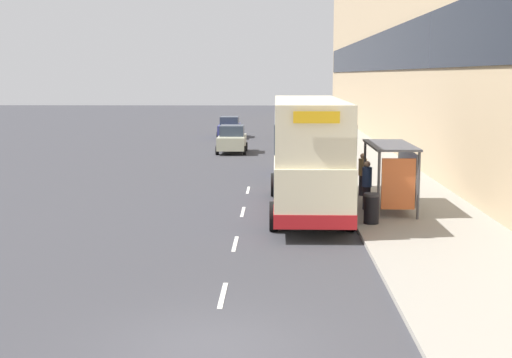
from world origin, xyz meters
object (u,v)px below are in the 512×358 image
object	(u,v)px
car_1	(305,157)
pedestrian_at_shelter	(367,185)
bus_shelter	(396,165)
car_2	(229,127)
car_0	(232,139)
litter_bin	(371,208)
pedestrian_1	(363,174)
double_decker_bus_near	(308,153)

from	to	relation	value
car_1	pedestrian_at_shelter	world-z (taller)	pedestrian_at_shelter
bus_shelter	car_1	bearing A→B (deg)	104.92
car_1	pedestrian_at_shelter	xyz separation A→B (m)	(1.91, -10.98, 0.20)
car_2	car_0	bearing A→B (deg)	94.51
litter_bin	car_1	bearing A→B (deg)	97.31
pedestrian_1	car_2	bearing A→B (deg)	104.31
car_0	car_1	size ratio (longest dim) A/B	0.94
car_2	pedestrian_1	bearing A→B (deg)	104.31
double_decker_bus_near	car_2	bearing A→B (deg)	98.86
bus_shelter	pedestrian_1	distance (m)	3.52
double_decker_bus_near	pedestrian_at_shelter	distance (m)	2.54
car_0	litter_bin	distance (m)	24.45
pedestrian_1	litter_bin	world-z (taller)	pedestrian_1
car_1	litter_bin	bearing A→B (deg)	-82.69
car_0	pedestrian_at_shelter	distance (m)	21.99
pedestrian_at_shelter	litter_bin	xyz separation A→B (m)	(-0.16, -2.61, -0.42)
double_decker_bus_near	car_1	bearing A→B (deg)	88.26
double_decker_bus_near	car_0	size ratio (longest dim) A/B	2.70
pedestrian_at_shelter	pedestrian_1	distance (m)	3.18
car_2	pedestrian_1	world-z (taller)	pedestrian_1
car_2	pedestrian_at_shelter	world-z (taller)	pedestrian_at_shelter
double_decker_bus_near	litter_bin	size ratio (longest dim) A/B	10.27
pedestrian_1	car_0	bearing A→B (deg)	110.38
car_0	car_1	world-z (taller)	car_0
litter_bin	car_0	bearing A→B (deg)	104.81
bus_shelter	pedestrian_1	bearing A→B (deg)	104.16
bus_shelter	double_decker_bus_near	distance (m)	3.33
car_0	car_1	xyz separation A→B (m)	(4.50, -10.05, -0.01)
bus_shelter	car_1	world-z (taller)	bus_shelter
double_decker_bus_near	pedestrian_1	size ratio (longest dim) A/B	5.98
double_decker_bus_near	bus_shelter	bearing A→B (deg)	-3.84
double_decker_bus_near	pedestrian_at_shelter	size ratio (longest dim) A/B	5.81
car_0	pedestrian_1	distance (m)	19.05
car_1	car_2	world-z (taller)	car_1
car_0	bus_shelter	bearing A→B (deg)	109.43
bus_shelter	pedestrian_at_shelter	bearing A→B (deg)	172.17
pedestrian_at_shelter	pedestrian_1	size ratio (longest dim) A/B	1.03
bus_shelter	pedestrian_at_shelter	size ratio (longest dim) A/B	2.26
car_1	pedestrian_at_shelter	bearing A→B (deg)	-80.15
car_0	car_2	bearing A→B (deg)	-85.49
double_decker_bus_near	car_0	bearing A→B (deg)	101.26
double_decker_bus_near	pedestrian_at_shelter	bearing A→B (deg)	-1.93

